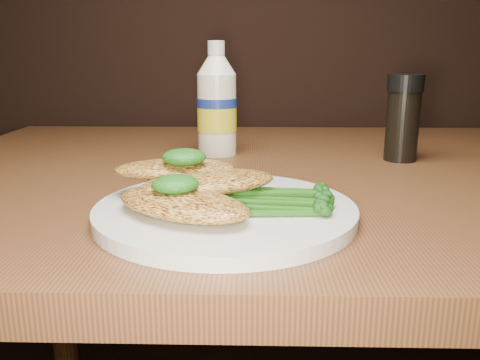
{
  "coord_description": "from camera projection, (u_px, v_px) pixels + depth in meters",
  "views": [
    {
      "loc": [
        -0.09,
        0.33,
        0.92
      ],
      "look_at": [
        -0.1,
        0.82,
        0.79
      ],
      "focal_mm": 37.42,
      "sensor_mm": 36.0,
      "label": 1
    }
  ],
  "objects": [
    {
      "name": "pesto_front",
      "position": [
        175.0,
        184.0,
        0.48
      ],
      "size": [
        0.06,
        0.05,
        0.02
      ],
      "primitive_type": "ellipsoid",
      "rotation": [
        0.0,
        0.0,
        0.27
      ],
      "color": "black",
      "rests_on": "chicken_front"
    },
    {
      "name": "pepper_grinder",
      "position": [
        403.0,
        118.0,
        0.77
      ],
      "size": [
        0.07,
        0.07,
        0.13
      ],
      "primitive_type": null,
      "rotation": [
        0.0,
        0.0,
        -0.37
      ],
      "color": "black",
      "rests_on": "dining_table"
    },
    {
      "name": "mayo_bottle",
      "position": [
        217.0,
        99.0,
        0.81
      ],
      "size": [
        0.08,
        0.08,
        0.18
      ],
      "primitive_type": null,
      "rotation": [
        0.0,
        0.0,
        -0.27
      ],
      "color": "white",
      "rests_on": "dining_table"
    },
    {
      "name": "plate",
      "position": [
        226.0,
        211.0,
        0.51
      ],
      "size": [
        0.27,
        0.27,
        0.01
      ],
      "primitive_type": "cylinder",
      "color": "silver",
      "rests_on": "dining_table"
    },
    {
      "name": "chicken_mid",
      "position": [
        209.0,
        182.0,
        0.52
      ],
      "size": [
        0.16,
        0.12,
        0.02
      ],
      "primitive_type": "ellipsoid",
      "rotation": [
        0.0,
        0.0,
        0.41
      ],
      "color": "gold",
      "rests_on": "plate"
    },
    {
      "name": "pesto_back",
      "position": [
        184.0,
        157.0,
        0.53
      ],
      "size": [
        0.05,
        0.05,
        0.02
      ],
      "primitive_type": "ellipsoid",
      "rotation": [
        0.0,
        0.0,
        0.12
      ],
      "color": "black",
      "rests_on": "chicken_back"
    },
    {
      "name": "chicken_back",
      "position": [
        175.0,
        169.0,
        0.55
      ],
      "size": [
        0.14,
        0.08,
        0.02
      ],
      "primitive_type": "ellipsoid",
      "rotation": [
        0.0,
        0.0,
        0.12
      ],
      "color": "gold",
      "rests_on": "plate"
    },
    {
      "name": "chicken_front",
      "position": [
        182.0,
        204.0,
        0.48
      ],
      "size": [
        0.17,
        0.14,
        0.02
      ],
      "primitive_type": "ellipsoid",
      "rotation": [
        0.0,
        0.0,
        -0.56
      ],
      "color": "gold",
      "rests_on": "plate"
    },
    {
      "name": "broccolini_bundle",
      "position": [
        277.0,
        197.0,
        0.51
      ],
      "size": [
        0.13,
        0.1,
        0.02
      ],
      "primitive_type": null,
      "rotation": [
        0.0,
        0.0,
        -0.09
      ],
      "color": "#1F5813",
      "rests_on": "plate"
    }
  ]
}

